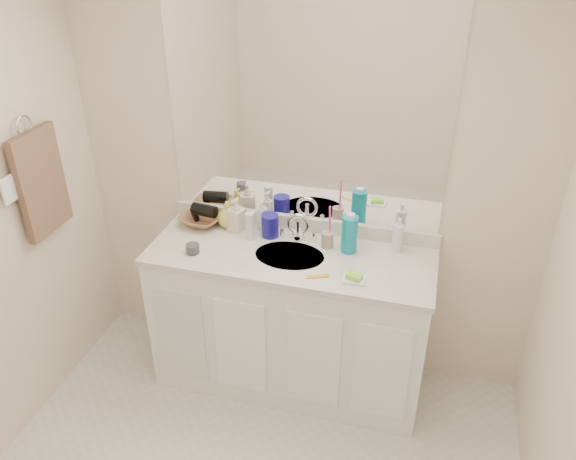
# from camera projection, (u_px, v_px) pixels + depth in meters

# --- Properties ---
(wall_back) EXTENTS (2.60, 0.02, 2.40)m
(wall_back) POSITION_uv_depth(u_px,v_px,m) (304.00, 177.00, 3.03)
(wall_back) COLOR beige
(wall_back) RESTS_ON floor
(vanity_cabinet) EXTENTS (1.50, 0.55, 0.85)m
(vanity_cabinet) POSITION_uv_depth(u_px,v_px,m) (290.00, 321.00, 3.19)
(vanity_cabinet) COLOR white
(vanity_cabinet) RESTS_ON floor
(countertop) EXTENTS (1.52, 0.57, 0.03)m
(countertop) POSITION_uv_depth(u_px,v_px,m) (290.00, 256.00, 2.97)
(countertop) COLOR beige
(countertop) RESTS_ON vanity_cabinet
(backsplash) EXTENTS (1.52, 0.03, 0.08)m
(backsplash) POSITION_uv_depth(u_px,v_px,m) (302.00, 223.00, 3.16)
(backsplash) COLOR silver
(backsplash) RESTS_ON countertop
(sink_basin) EXTENTS (0.37, 0.37, 0.02)m
(sink_basin) POSITION_uv_depth(u_px,v_px,m) (289.00, 257.00, 2.95)
(sink_basin) COLOR beige
(sink_basin) RESTS_ON countertop
(faucet) EXTENTS (0.02, 0.02, 0.11)m
(faucet) POSITION_uv_depth(u_px,v_px,m) (298.00, 230.00, 3.07)
(faucet) COLOR silver
(faucet) RESTS_ON countertop
(mirror) EXTENTS (1.48, 0.01, 1.20)m
(mirror) POSITION_uv_depth(u_px,v_px,m) (305.00, 113.00, 2.85)
(mirror) COLOR white
(mirror) RESTS_ON wall_back
(blue_mug) EXTENTS (0.12, 0.12, 0.13)m
(blue_mug) POSITION_uv_depth(u_px,v_px,m) (270.00, 226.00, 3.09)
(blue_mug) COLOR navy
(blue_mug) RESTS_ON countertop
(tan_cup) EXTENTS (0.08, 0.08, 0.09)m
(tan_cup) POSITION_uv_depth(u_px,v_px,m) (327.00, 240.00, 3.00)
(tan_cup) COLOR tan
(tan_cup) RESTS_ON countertop
(toothbrush) EXTENTS (0.01, 0.04, 0.21)m
(toothbrush) POSITION_uv_depth(u_px,v_px,m) (330.00, 223.00, 2.95)
(toothbrush) COLOR #F440AD
(toothbrush) RESTS_ON tan_cup
(mouthwash_bottle) EXTENTS (0.09, 0.09, 0.20)m
(mouthwash_bottle) POSITION_uv_depth(u_px,v_px,m) (349.00, 234.00, 2.94)
(mouthwash_bottle) COLOR #0D8A9F
(mouthwash_bottle) RESTS_ON countertop
(clear_pump_bottle) EXTENTS (0.06, 0.06, 0.15)m
(clear_pump_bottle) POSITION_uv_depth(u_px,v_px,m) (398.00, 238.00, 2.95)
(clear_pump_bottle) COLOR white
(clear_pump_bottle) RESTS_ON countertop
(soap_dish) EXTENTS (0.11, 0.09, 0.01)m
(soap_dish) POSITION_uv_depth(u_px,v_px,m) (354.00, 279.00, 2.75)
(soap_dish) COLOR white
(soap_dish) RESTS_ON countertop
(green_soap) EXTENTS (0.09, 0.07, 0.03)m
(green_soap) POSITION_uv_depth(u_px,v_px,m) (354.00, 276.00, 2.74)
(green_soap) COLOR #88EA39
(green_soap) RESTS_ON soap_dish
(orange_comb) EXTENTS (0.11, 0.07, 0.00)m
(orange_comb) POSITION_uv_depth(u_px,v_px,m) (318.00, 276.00, 2.77)
(orange_comb) COLOR gold
(orange_comb) RESTS_ON countertop
(dark_jar) EXTENTS (0.09, 0.09, 0.05)m
(dark_jar) POSITION_uv_depth(u_px,v_px,m) (193.00, 249.00, 2.96)
(dark_jar) COLOR #3C3B42
(dark_jar) RESTS_ON countertop
(extra_white_bottle) EXTENTS (0.06, 0.06, 0.16)m
(extra_white_bottle) POSITION_uv_depth(u_px,v_px,m) (250.00, 226.00, 3.06)
(extra_white_bottle) COLOR silver
(extra_white_bottle) RESTS_ON countertop
(soap_bottle_white) EXTENTS (0.09, 0.09, 0.18)m
(soap_bottle_white) POSITION_uv_depth(u_px,v_px,m) (262.00, 214.00, 3.15)
(soap_bottle_white) COLOR silver
(soap_bottle_white) RESTS_ON countertop
(soap_bottle_cream) EXTENTS (0.11, 0.11, 0.19)m
(soap_bottle_cream) POSITION_uv_depth(u_px,v_px,m) (236.00, 214.00, 3.14)
(soap_bottle_cream) COLOR beige
(soap_bottle_cream) RESTS_ON countertop
(soap_bottle_yellow) EXTENTS (0.14, 0.14, 0.16)m
(soap_bottle_yellow) POSITION_uv_depth(u_px,v_px,m) (228.00, 214.00, 3.18)
(soap_bottle_yellow) COLOR #D1C351
(soap_bottle_yellow) RESTS_ON countertop
(wicker_basket) EXTENTS (0.27, 0.27, 0.06)m
(wicker_basket) POSITION_uv_depth(u_px,v_px,m) (202.00, 219.00, 3.23)
(wicker_basket) COLOR brown
(wicker_basket) RESTS_ON countertop
(hair_dryer) EXTENTS (0.15, 0.09, 0.07)m
(hair_dryer) POSITION_uv_depth(u_px,v_px,m) (204.00, 210.00, 3.19)
(hair_dryer) COLOR black
(hair_dryer) RESTS_ON wicker_basket
(towel_ring) EXTENTS (0.01, 0.11, 0.11)m
(towel_ring) POSITION_uv_depth(u_px,v_px,m) (24.00, 126.00, 2.71)
(towel_ring) COLOR silver
(towel_ring) RESTS_ON wall_left
(hand_towel) EXTENTS (0.04, 0.32, 0.55)m
(hand_towel) POSITION_uv_depth(u_px,v_px,m) (41.00, 183.00, 2.86)
(hand_towel) COLOR brown
(hand_towel) RESTS_ON towel_ring
(switch_plate) EXTENTS (0.01, 0.08, 0.13)m
(switch_plate) POSITION_uv_depth(u_px,v_px,m) (8.00, 190.00, 2.67)
(switch_plate) COLOR white
(switch_plate) RESTS_ON wall_left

